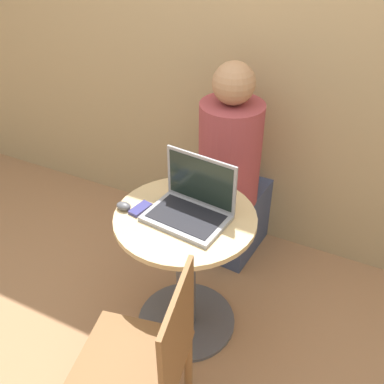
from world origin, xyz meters
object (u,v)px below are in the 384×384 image
(laptop, at_px, (191,205))
(person_seated, at_px, (232,181))
(chair_empty, at_px, (147,364))
(cell_phone, at_px, (140,209))

(laptop, bearing_deg, person_seated, 94.14)
(person_seated, bearing_deg, chair_empty, -82.88)
(cell_phone, relative_size, chair_empty, 0.13)
(cell_phone, xyz_separation_m, person_seated, (0.18, 0.69, -0.20))
(laptop, distance_m, chair_empty, 0.67)
(cell_phone, height_order, person_seated, person_seated)
(laptop, xyz_separation_m, cell_phone, (-0.22, -0.07, -0.05))
(chair_empty, bearing_deg, laptop, 100.24)
(person_seated, bearing_deg, cell_phone, -104.38)
(chair_empty, height_order, person_seated, person_seated)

